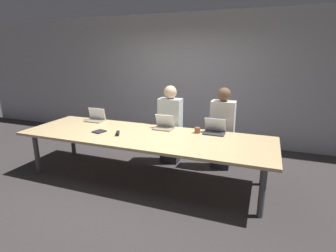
% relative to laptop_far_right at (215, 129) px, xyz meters
% --- Properties ---
extents(ground_plane, '(24.00, 24.00, 0.00)m').
position_rel_laptop_far_right_xyz_m(ground_plane, '(-1.01, -0.47, -0.81)').
color(ground_plane, '#383333').
extents(curtain_wall, '(12.00, 0.06, 2.80)m').
position_rel_laptop_far_right_xyz_m(curtain_wall, '(-1.01, 1.73, 0.59)').
color(curtain_wall, '#ADADB2').
rests_on(curtain_wall, ground_plane).
extents(conference_table, '(3.92, 1.24, 0.74)m').
position_rel_laptop_far_right_xyz_m(conference_table, '(-1.01, -0.47, -0.12)').
color(conference_table, '#D6B77F').
rests_on(conference_table, ground_plane).
extents(laptop_far_right, '(0.34, 0.26, 0.25)m').
position_rel_laptop_far_right_xyz_m(laptop_far_right, '(0.00, 0.00, 0.00)').
color(laptop_far_right, '#333338').
rests_on(laptop_far_right, conference_table).
extents(person_far_right, '(0.40, 0.24, 1.41)m').
position_rel_laptop_far_right_xyz_m(person_far_right, '(0.06, 0.39, -0.12)').
color(person_far_right, '#2D2D38').
rests_on(person_far_right, ground_plane).
extents(cup_far_right, '(0.09, 0.09, 0.09)m').
position_rel_laptop_far_right_xyz_m(cup_far_right, '(-0.26, -0.09, -0.03)').
color(cup_far_right, brown).
rests_on(cup_far_right, conference_table).
extents(laptop_far_left, '(0.34, 0.23, 0.24)m').
position_rel_laptop_far_right_xyz_m(laptop_far_left, '(-2.23, -0.00, -0.00)').
color(laptop_far_left, gray).
rests_on(laptop_far_left, conference_table).
extents(laptop_far_center, '(0.32, 0.25, 0.24)m').
position_rel_laptop_far_right_xyz_m(laptop_far_center, '(-0.84, -0.04, -0.00)').
color(laptop_far_center, gray).
rests_on(laptop_far_center, conference_table).
extents(person_far_center, '(0.40, 0.24, 1.42)m').
position_rel_laptop_far_right_xyz_m(person_far_center, '(-0.87, 0.32, -0.12)').
color(person_far_center, '#2D2D38').
rests_on(person_far_center, ground_plane).
extents(stapler, '(0.10, 0.15, 0.05)m').
position_rel_laptop_far_right_xyz_m(stapler, '(-1.38, -0.62, -0.05)').
color(stapler, black).
rests_on(stapler, conference_table).
extents(notebook, '(0.20, 0.21, 0.02)m').
position_rel_laptop_far_right_xyz_m(notebook, '(-1.74, -0.60, -0.06)').
color(notebook, '#232328').
rests_on(notebook, conference_table).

